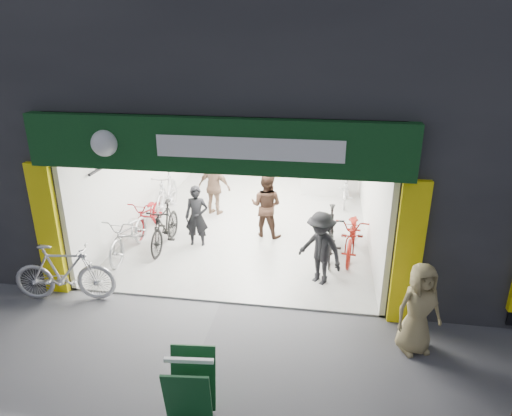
% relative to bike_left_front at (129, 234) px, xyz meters
% --- Properties ---
extents(ground, '(60.00, 60.00, 0.00)m').
position_rel_bike_left_front_xyz_m(ground, '(2.47, -1.63, -0.51)').
color(ground, '#56565B').
rests_on(ground, ground).
extents(building, '(17.00, 10.27, 8.00)m').
position_rel_bike_left_front_xyz_m(building, '(3.38, 3.36, 3.81)').
color(building, '#232326').
rests_on(building, ground).
extents(bike_left_front, '(0.69, 1.93, 1.01)m').
position_rel_bike_left_front_xyz_m(bike_left_front, '(0.00, 0.00, 0.00)').
color(bike_left_front, '#A7A8AC').
rests_on(bike_left_front, ground).
extents(bike_left_midfront, '(0.52, 1.82, 1.09)m').
position_rel_bike_left_front_xyz_m(bike_left_midfront, '(0.67, 0.47, 0.04)').
color(bike_left_midfront, black).
rests_on(bike_left_midfront, ground).
extents(bike_left_midback, '(0.63, 1.78, 0.94)m').
position_rel_bike_left_front_xyz_m(bike_left_midback, '(-0.03, 1.25, -0.04)').
color(bike_left_midback, maroon).
rests_on(bike_left_midback, ground).
extents(bike_left_back, '(0.70, 2.03, 1.20)m').
position_rel_bike_left_front_xyz_m(bike_left_back, '(-0.03, 2.63, 0.09)').
color(bike_left_back, '#BCBCC1').
rests_on(bike_left_back, ground).
extents(bike_right_front, '(0.57, 1.89, 1.13)m').
position_rel_bike_left_front_xyz_m(bike_right_front, '(4.48, 0.61, 0.06)').
color(bike_right_front, black).
rests_on(bike_right_front, ground).
extents(bike_right_mid, '(0.93, 2.07, 1.05)m').
position_rel_bike_left_front_xyz_m(bike_right_mid, '(4.97, 0.76, 0.02)').
color(bike_right_mid, maroon).
rests_on(bike_right_mid, ground).
extents(bike_right_back, '(0.58, 1.64, 0.97)m').
position_rel_bike_left_front_xyz_m(bike_right_back, '(4.90, 4.10, -0.02)').
color(bike_right_back, '#B2B2B7').
rests_on(bike_right_back, ground).
extents(parked_bike, '(1.95, 0.81, 1.14)m').
position_rel_bike_left_front_xyz_m(parked_bike, '(-0.42, -1.94, 0.06)').
color(parked_bike, '#BAB9BE').
rests_on(parked_bike, ground).
extents(customer_a, '(0.57, 0.39, 1.49)m').
position_rel_bike_left_front_xyz_m(customer_a, '(1.39, 0.66, 0.24)').
color(customer_a, black).
rests_on(customer_a, ground).
extents(customer_b, '(0.91, 0.77, 1.63)m').
position_rel_bike_left_front_xyz_m(customer_b, '(2.91, 1.48, 0.31)').
color(customer_b, '#362218').
rests_on(customer_b, ground).
extents(customer_c, '(1.15, 1.06, 1.55)m').
position_rel_bike_left_front_xyz_m(customer_c, '(4.27, -0.63, 0.27)').
color(customer_c, black).
rests_on(customer_c, ground).
extents(customer_d, '(1.02, 0.62, 1.62)m').
position_rel_bike_left_front_xyz_m(customer_d, '(1.33, 2.65, 0.30)').
color(customer_d, brown).
rests_on(customer_d, ground).
extents(pedestrian_near, '(0.87, 0.72, 1.53)m').
position_rel_bike_left_front_xyz_m(pedestrian_near, '(5.83, -2.45, 0.26)').
color(pedestrian_near, '#8D7D52').
rests_on(pedestrian_near, ground).
extents(sandwich_board, '(0.65, 0.67, 0.92)m').
position_rel_bike_left_front_xyz_m(sandwich_board, '(2.73, -4.35, 0.00)').
color(sandwich_board, '#10411C').
rests_on(sandwich_board, ground).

